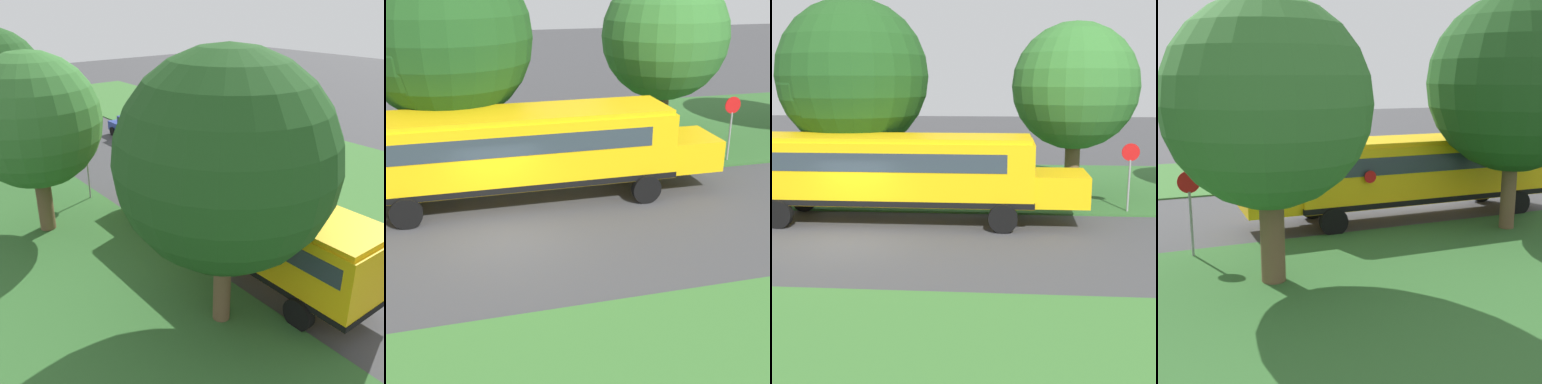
% 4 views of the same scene
% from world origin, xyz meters
% --- Properties ---
extents(ground_plane, '(120.00, 120.00, 0.00)m').
position_xyz_m(ground_plane, '(0.00, 0.00, 0.00)').
color(ground_plane, '#424244').
extents(grass_verge, '(12.00, 80.00, 0.08)m').
position_xyz_m(grass_verge, '(-10.00, 0.00, 0.04)').
color(grass_verge, '#33662D').
rests_on(grass_verge, ground).
extents(school_bus, '(2.84, 12.42, 3.16)m').
position_xyz_m(school_bus, '(-2.72, 1.13, 1.92)').
color(school_bus, yellow).
rests_on(school_bus, ground).
extents(oak_tree_beside_bus, '(6.13, 6.13, 8.33)m').
position_xyz_m(oak_tree_beside_bus, '(-5.40, -1.27, 5.16)').
color(oak_tree_beside_bus, brown).
rests_on(oak_tree_beside_bus, ground).
extents(oak_tree_roadside_mid, '(5.42, 5.42, 7.55)m').
position_xyz_m(oak_tree_roadside_mid, '(-7.54, 7.93, 4.79)').
color(oak_tree_roadside_mid, brown).
rests_on(oak_tree_roadside_mid, ground).
extents(stop_sign, '(0.08, 0.68, 2.74)m').
position_xyz_m(stop_sign, '(-4.60, 9.88, 1.74)').
color(stop_sign, gray).
rests_on(stop_sign, ground).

